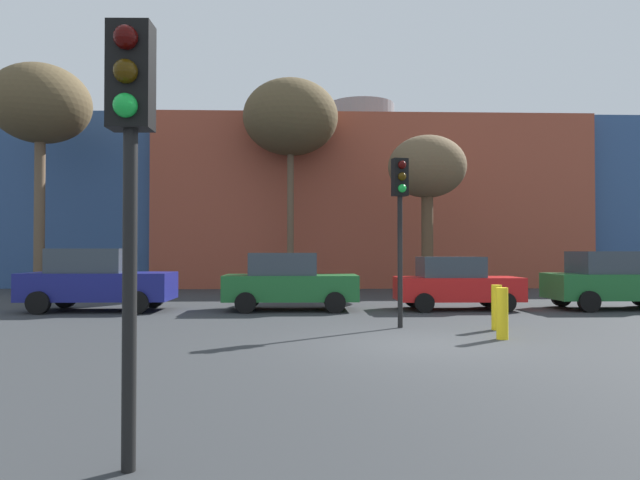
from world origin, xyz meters
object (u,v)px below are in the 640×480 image
bare_tree_2 (427,169)px  bollard_yellow_0 (502,313)px  parked_car_2 (456,283)px  bollard_yellow_1 (497,307)px  bare_tree_0 (40,106)px  parked_car_1 (289,282)px  traffic_light_near_left (130,140)px  bare_tree_1 (291,118)px  traffic_light_island (400,203)px  parked_car_3 (614,280)px  parked_car_0 (97,280)px

bare_tree_2 → bollard_yellow_0: (-1.02, -11.66, -4.67)m
parked_car_2 → bollard_yellow_1: parked_car_2 is taller
bare_tree_0 → bare_tree_2: size_ratio=1.48×
parked_car_1 → bare_tree_0: 14.61m
parked_car_1 → traffic_light_near_left: 13.21m
bare_tree_0 → bare_tree_1: (10.62, 1.69, -0.04)m
bare_tree_0 → bollard_yellow_0: 21.37m
bare_tree_1 → bollard_yellow_1: bare_tree_1 is taller
bare_tree_0 → bollard_yellow_1: bearing=-36.4°
traffic_light_island → bollard_yellow_0: traffic_light_island is taller
parked_car_3 → bare_tree_0: 23.22m
bare_tree_2 → parked_car_2: bearing=-93.7°
traffic_light_near_left → bare_tree_1: (0.95, 21.63, 5.21)m
parked_car_1 → bollard_yellow_0: (4.55, -6.05, -0.35)m
traffic_light_island → parked_car_0: bearing=-128.5°
traffic_light_near_left → bare_tree_0: bearing=-152.8°
traffic_light_near_left → traffic_light_island: size_ratio=0.93×
parked_car_3 → bollard_yellow_1: 7.09m
bollard_yellow_0 → bollard_yellow_1: bearing=75.3°
parked_car_2 → parked_car_3: 5.06m
parked_car_3 → bollard_yellow_1: (-5.36, -4.63, -0.38)m
parked_car_0 → bare_tree_0: bearing=125.1°
parked_car_0 → traffic_light_island: (8.62, -4.21, 2.03)m
traffic_light_island → bare_tree_0: bearing=-142.0°
bare_tree_1 → parked_car_3: bearing=-39.6°
traffic_light_near_left → bare_tree_2: bearing=161.8°
parked_car_1 → bollard_yellow_1: parked_car_1 is taller
parked_car_3 → bare_tree_0: bearing=161.8°
parked_car_2 → parked_car_3: parked_car_3 is taller
parked_car_0 → parked_car_1: (5.87, 0.00, -0.06)m
parked_car_2 → bare_tree_2: (0.36, 5.62, 4.38)m
traffic_light_island → bollard_yellow_1: size_ratio=3.88×
parked_car_0 → bare_tree_2: (11.44, 5.62, 4.25)m
parked_car_3 → bare_tree_1: size_ratio=0.43×
parked_car_0 → parked_car_1: size_ratio=1.07×
traffic_light_near_left → bollard_yellow_0: size_ratio=3.50×
traffic_light_near_left → bare_tree_1: bearing=178.8°
parked_car_1 → bare_tree_2: bare_tree_2 is taller
bare_tree_1 → bollard_yellow_0: bearing=-72.4°
bollard_yellow_0 → bollard_yellow_1: bollard_yellow_0 is taller
bare_tree_1 → bare_tree_2: bare_tree_1 is taller
parked_car_2 → bollard_yellow_1: size_ratio=3.66×
bollard_yellow_1 → parked_car_1: bearing=136.7°
parked_car_3 → bare_tree_1: bare_tree_1 is taller
bollard_yellow_0 → parked_car_0: bearing=149.9°
bare_tree_1 → traffic_light_island: bearing=-77.4°
parked_car_0 → bare_tree_1: (5.77, 8.59, 7.02)m
parked_car_0 → bollard_yellow_0: (10.42, -6.05, -0.41)m
parked_car_0 → parked_car_1: parked_car_0 is taller
bare_tree_1 → bollard_yellow_1: 15.99m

